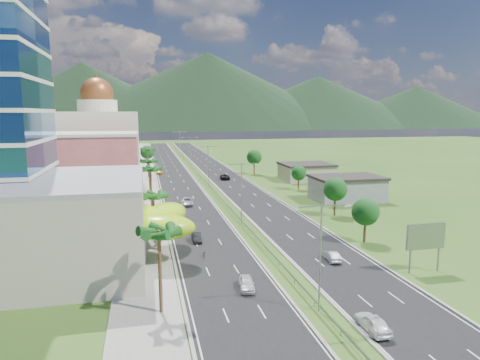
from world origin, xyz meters
TOP-DOWN VIEW (x-y plane):
  - ground at (0.00, 0.00)m, footprint 500.00×500.00m
  - road_left at (-7.50, 90.00)m, footprint 11.00×260.00m
  - road_right at (7.50, 90.00)m, footprint 11.00×260.00m
  - sidewalk_left at (-17.00, 90.00)m, footprint 7.00×260.00m
  - median_guardrail at (0.00, 71.99)m, footprint 0.10×216.06m
  - streetlight_median_a at (0.00, -25.00)m, footprint 6.04×0.25m
  - streetlight_median_b at (0.00, 10.00)m, footprint 6.04×0.25m
  - streetlight_median_c at (0.00, 50.00)m, footprint 6.04×0.25m
  - streetlight_median_d at (0.00, 95.00)m, footprint 6.04×0.25m
  - streetlight_median_e at (0.00, 140.00)m, footprint 6.04×0.25m
  - mall_podium at (-32.00, -6.00)m, footprint 30.00×24.00m
  - lime_canopy at (-20.00, -4.00)m, footprint 18.00×15.00m
  - pink_shophouse at (-28.00, 32.00)m, footprint 20.00×15.00m
  - domed_building at (-28.00, 55.00)m, footprint 20.00×20.00m
  - midrise_grey at (-27.00, 80.00)m, footprint 16.00×15.00m
  - midrise_beige at (-27.00, 102.00)m, footprint 16.00×15.00m
  - midrise_white at (-27.00, 125.00)m, footprint 16.00×15.00m
  - billboard at (17.00, -18.00)m, footprint 5.20×0.35m
  - shed_near at (28.00, 25.00)m, footprint 15.00×10.00m
  - shed_far at (30.00, 55.00)m, footprint 14.00×12.00m
  - palm_tree_a at (-15.50, -22.00)m, footprint 3.60×3.60m
  - palm_tree_b at (-15.50, 2.00)m, footprint 3.60×3.60m
  - palm_tree_c at (-15.50, 22.00)m, footprint 3.60×3.60m
  - palm_tree_d at (-15.50, 45.00)m, footprint 3.60×3.60m
  - palm_tree_e at (-15.50, 70.00)m, footprint 3.60×3.60m
  - leafy_tree_lfar at (-15.50, 95.00)m, footprint 4.90×4.90m
  - leafy_tree_ra at (16.00, -5.00)m, footprint 4.20×4.20m
  - leafy_tree_rb at (19.00, 12.00)m, footprint 4.55×4.55m
  - leafy_tree_rc at (22.00, 40.00)m, footprint 3.85×3.85m
  - leafy_tree_rd at (18.00, 70.00)m, footprint 4.90×4.90m
  - mountain_ridge at (60.00, 450.00)m, footprint 860.00×140.00m
  - car_white_near_left at (-5.86, -18.33)m, footprint 2.16×4.24m
  - car_dark_left at (-9.17, 1.00)m, footprint 1.37×3.89m
  - car_silver_mid_left at (-8.01, 27.72)m, footprint 3.07×5.85m
  - car_yellow_far_left at (-11.94, 77.34)m, footprint 2.05×4.90m
  - car_white_near_right at (3.20, -29.85)m, footprint 1.85×4.50m
  - car_silver_right at (7.50, -11.68)m, footprint 1.61×3.99m
  - car_dark_far_right at (6.70, 61.54)m, footprint 3.10×5.87m
  - motorcycle at (-9.02, -6.48)m, footprint 0.81×1.90m

SIDE VIEW (x-z plane):
  - ground at x=0.00m, z-range 0.00..0.00m
  - mountain_ridge at x=60.00m, z-range -45.00..45.00m
  - road_left at x=-7.50m, z-range 0.00..0.04m
  - road_right at x=7.50m, z-range 0.00..0.04m
  - sidewalk_left at x=-17.00m, z-range 0.00..0.12m
  - median_guardrail at x=0.00m, z-range 0.24..1.00m
  - motorcycle at x=-9.02m, z-range 0.04..1.22m
  - car_dark_left at x=-9.17m, z-range 0.04..1.32m
  - car_silver_right at x=7.50m, z-range 0.04..1.33m
  - car_white_near_left at x=-5.86m, z-range 0.04..1.42m
  - car_yellow_far_left at x=-11.94m, z-range 0.04..1.45m
  - car_white_near_right at x=3.20m, z-range 0.04..1.57m
  - car_silver_mid_left at x=-8.01m, z-range 0.04..1.61m
  - car_dark_far_right at x=6.70m, z-range 0.04..1.61m
  - shed_far at x=30.00m, z-range 0.00..4.40m
  - shed_near at x=28.00m, z-range 0.00..5.00m
  - leafy_tree_rc at x=22.00m, z-range 1.21..7.54m
  - billboard at x=17.00m, z-range 1.32..7.52m
  - leafy_tree_ra at x=16.00m, z-range 1.33..8.23m
  - lime_canopy at x=-20.00m, z-range 1.29..8.69m
  - leafy_tree_rb at x=19.00m, z-range 1.44..8.92m
  - mall_podium at x=-32.00m, z-range 0.00..11.00m
  - leafy_tree_lfar at x=-15.50m, z-range 1.55..9.60m
  - leafy_tree_rd at x=18.00m, z-range 1.55..9.60m
  - midrise_beige at x=-27.00m, z-range 0.00..13.00m
  - streetlight_median_a at x=0.00m, z-range 1.25..12.25m
  - streetlight_median_b at x=0.00m, z-range 1.25..12.25m
  - streetlight_median_c at x=0.00m, z-range 1.25..12.25m
  - streetlight_median_d at x=0.00m, z-range 1.25..12.25m
  - streetlight_median_e at x=0.00m, z-range 1.25..12.25m
  - palm_tree_b at x=-15.50m, z-range 3.01..11.11m
  - pink_shophouse at x=-28.00m, z-range 0.00..15.00m
  - palm_tree_d at x=-15.50m, z-range 3.24..11.84m
  - midrise_grey at x=-27.00m, z-range 0.00..16.00m
  - palm_tree_a at x=-15.50m, z-range 3.47..12.57m
  - palm_tree_e at x=-15.50m, z-range 3.61..13.01m
  - palm_tree_c at x=-15.50m, z-range 3.70..13.30m
  - midrise_white at x=-27.00m, z-range 0.00..18.00m
  - domed_building at x=-28.00m, z-range -3.00..25.70m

